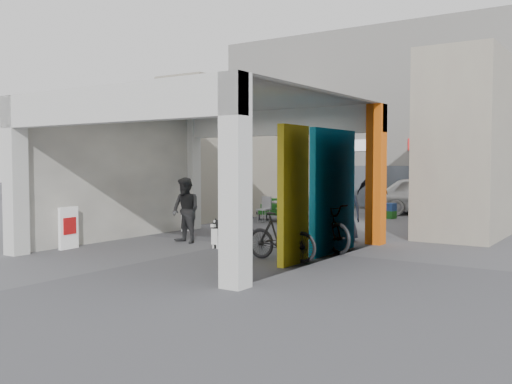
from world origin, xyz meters
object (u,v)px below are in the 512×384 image
Objects in this scene: cafe_set at (283,213)px; man_crates at (372,193)px; bicycle_front at (319,227)px; white_van at (429,195)px; produce_stand at (274,212)px; man_elderly at (346,209)px; bicycle_rear at (281,237)px; man_with_dog at (241,218)px; man_back_turned at (186,210)px; border_collie at (219,236)px.

man_crates is at bearing 54.15° from cafe_set.
bicycle_front is 10.53m from white_van.
produce_stand is 6.47m from white_van.
man_elderly is 0.38× the size of white_van.
bicycle_front reaches higher than produce_stand.
white_van is at bearing 23.97° from bicycle_front.
man_crates is (2.07, 2.87, 0.62)m from cafe_set.
man_with_dog is at bearing 76.98° from bicycle_rear.
white_van is (2.76, 11.27, -0.08)m from man_back_turned.
man_with_dog reaches higher than produce_stand.
man_back_turned reaches higher than man_with_dog.
man_with_dog is 0.86× the size of man_crates.
man_back_turned is at bearing 66.91° from man_crates.
white_van is at bearing 59.16° from cafe_set.
man_with_dog is at bearing -66.89° from cafe_set.
border_collie is 1.35m from man_back_turned.
man_elderly is 1.84m from bicycle_front.
cafe_set is at bearing 59.10° from bicycle_front.
white_van is (0.62, 11.85, -0.06)m from man_with_dog.
bicycle_rear is at bearing -3.65° from man_back_turned.
bicycle_front is (0.15, -1.81, -0.29)m from man_elderly.
bicycle_rear is (1.26, -0.33, -0.30)m from man_with_dog.
border_collie is 0.43× the size of man_back_turned.
man_back_turned is 0.99× the size of bicycle_rear.
bicycle_rear is (2.18, -0.70, 0.22)m from border_collie.
border_collie is 1.11m from man_with_dog.
man_crates is 8.05m from bicycle_front.
bicycle_rear is 0.38× the size of white_van.
produce_stand is 7.52m from man_with_dog.
man_back_turned reaches higher than white_van.
bicycle_rear reaches higher than produce_stand.
man_with_dog is at bearing 157.41° from bicycle_front.
man_elderly reaches higher than man_back_turned.
produce_stand is at bearing 29.02° from man_crates.
man_with_dog is 11.87m from white_van.
produce_stand is 0.26× the size of white_van.
man_elderly reaches higher than white_van.
cafe_set is 0.91× the size of man_with_dog.
produce_stand is 7.07m from bicycle_front.
man_crates reaches higher than man_elderly.
man_back_turned reaches higher than produce_stand.
man_back_turned reaches higher than bicycle_rear.
man_with_dog is (3.31, -6.73, 0.51)m from produce_stand.
cafe_set is 6.19m from border_collie.
bicycle_rear is 12.20m from white_van.
bicycle_rear is (3.95, -6.63, 0.19)m from cafe_set.
man_with_dog reaches higher than white_van.
man_back_turned is at bearing 123.26° from bicycle_front.
produce_stand is at bearing 60.85° from bicycle_front.
bicycle_front is at bearing 13.04° from border_collie.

